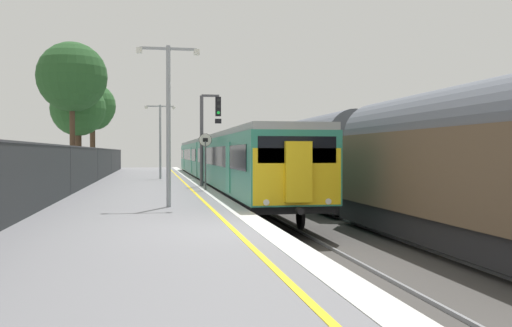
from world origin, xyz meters
name	(u,v)px	position (x,y,z in m)	size (l,w,h in m)	color
ground	(361,253)	(2.64, 0.00, -0.61)	(17.40, 110.00, 1.21)	slate
commuter_train_at_platform	(218,160)	(2.10, 24.61, 1.27)	(2.83, 42.06, 3.81)	#2D846B
freight_train_adjacent_track	(364,160)	(6.10, 8.83, 1.44)	(2.60, 27.14, 4.47)	#232326
signal_gantry	(207,129)	(0.63, 16.76, 2.96)	(1.10, 0.24, 4.71)	#47474C
speed_limit_sign	(205,154)	(0.25, 13.61, 1.67)	(0.59, 0.08, 2.61)	#59595B
platform_lamp_mid	(168,111)	(-1.64, 5.80, 3.06)	(2.00, 0.20, 5.14)	#93999E
platform_lamp_far	(160,134)	(-1.64, 25.57, 2.93)	(2.00, 0.20, 4.88)	#93999E
background_tree_left	(78,110)	(-7.13, 27.75, 4.60)	(3.71, 3.71, 6.57)	#473323
background_tree_centre	(73,79)	(-6.88, 23.60, 6.20)	(4.23, 4.23, 8.46)	#473323
background_tree_right	(93,108)	(-6.99, 36.66, 5.42)	(3.82, 3.82, 7.52)	#473323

